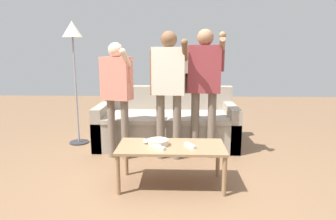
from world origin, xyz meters
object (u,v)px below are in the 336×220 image
couch (167,125)px  coffee_table (171,150)px  game_remote_wand_spare (190,145)px  floor_lamp (73,42)px  player_right (204,79)px  player_center (169,81)px  player_left (117,87)px  game_remote_wand_far (160,143)px  game_remote_nunchuk (146,141)px  game_remote_wand_near (159,147)px  snack_bowl (158,142)px

couch → coffee_table: 1.37m
game_remote_wand_spare → floor_lamp: bearing=139.1°
coffee_table → floor_lamp: 2.25m
floor_lamp → player_right: bearing=-16.0°
player_center → player_left: bearing=179.6°
game_remote_wand_far → game_remote_wand_spare: same height
player_left → player_right: player_right is taller
couch → game_remote_nunchuk: bearing=-97.3°
game_remote_nunchuk → game_remote_wand_far: bearing=-11.5°
game_remote_nunchuk → game_remote_wand_far: (0.14, -0.03, -0.01)m
floor_lamp → coffee_table: bearing=-43.7°
player_left → floor_lamp: bearing=140.6°
player_right → game_remote_wand_spare: 1.07m
couch → game_remote_wand_far: size_ratio=12.54×
couch → game_remote_wand_far: (-0.02, -1.33, 0.15)m
player_left → coffee_table: bearing=-47.6°
floor_lamp → game_remote_wand_near: size_ratio=12.31×
game_remote_nunchuk → floor_lamp: bearing=131.8°
snack_bowl → player_right: player_right is taller
coffee_table → game_remote_wand_far: bearing=164.4°
snack_bowl → player_right: size_ratio=0.13×
coffee_table → game_remote_wand_spare: game_remote_wand_spare is taller
player_left → player_center: bearing=-0.4°
player_center → game_remote_wand_spare: (0.24, -0.79, -0.57)m
coffee_table → game_remote_wand_far: 0.14m
couch → floor_lamp: (-1.32, -0.01, 1.19)m
snack_bowl → game_remote_wand_near: snack_bowl is taller
snack_bowl → player_left: bearing=126.6°
floor_lamp → player_right: size_ratio=1.09×
player_left → game_remote_wand_spare: bearing=-42.0°
floor_lamp → game_remote_wand_far: floor_lamp is taller
game_remote_nunchuk → player_center: size_ratio=0.06×
coffee_table → player_center: bearing=93.8°
couch → game_remote_wand_near: size_ratio=13.85×
player_right → game_remote_wand_near: (-0.52, -0.94, -0.58)m
floor_lamp → player_left: size_ratio=1.21×
player_left → game_remote_wand_spare: player_left is taller
game_remote_wand_near → player_left: bearing=123.4°
coffee_table → game_remote_wand_far: (-0.12, 0.03, 0.07)m
coffee_table → game_remote_nunchuk: game_remote_nunchuk is taller
coffee_table → game_remote_wand_near: 0.17m
couch → game_remote_wand_near: 1.48m
player_right → game_remote_wand_far: size_ratio=10.22×
game_remote_nunchuk → game_remote_wand_far: 0.15m
game_remote_wand_near → player_center: bearing=85.1°
snack_bowl → game_remote_nunchuk: snack_bowl is taller
couch → snack_bowl: couch is taller
coffee_table → player_left: 1.17m
player_right → game_remote_wand_near: 1.22m
player_left → game_remote_wand_far: size_ratio=9.21×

